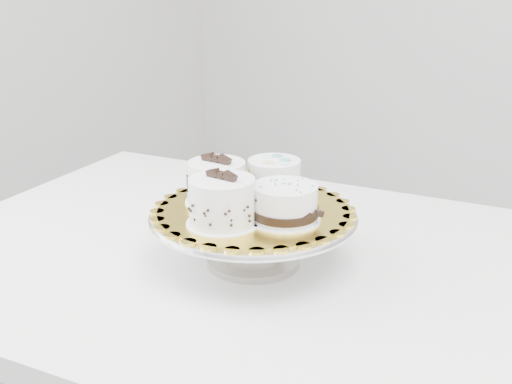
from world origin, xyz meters
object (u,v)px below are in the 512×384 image
Objects in this scene: cake_stand at (253,228)px; cake_dots at (274,178)px; cake_board at (253,211)px; cake_swirl at (222,203)px; table at (272,291)px; cake_ribbon at (285,204)px; cake_banded at (217,184)px.

cake_dots is at bearing 96.56° from cake_stand.
cake_dots is (-0.01, 0.07, 0.04)m from cake_board.
cake_stand is 3.03× the size of cake_swirl.
table is 0.21m from cake_ribbon.
table is 12.39× the size of cake_swirl.
cake_dots is at bearing 91.37° from cake_swirl.
cake_stand is at bearing 14.04° from cake_board.
cake_stand is 1.09× the size of cake_board.
table is at bearing 159.17° from cake_ribbon.
cake_swirl reaches higher than cake_banded.
table is 12.99× the size of cake_banded.
cake_swirl is 0.16m from cake_dots.
cake_banded reaches higher than cake_stand.
cake_swirl is 0.88× the size of cake_ribbon.
cake_stand is 2.67× the size of cake_ribbon.
table is 0.24m from cake_swirl.
cake_banded is at bearing -147.55° from cake_dots.
cake_swirl reaches higher than cake_board.
cake_banded is 0.94× the size of cake_dots.
cake_banded is 0.84× the size of cake_ribbon.
cake_swirl is 0.98× the size of cake_dots.
cake_stand is 3.18× the size of cake_banded.
cake_ribbon is (0.08, -0.08, -0.01)m from cake_dots.
cake_ribbon is at bearing 43.26° from cake_swirl.
cake_ribbon is at bearing -65.79° from cake_dots.
cake_ribbon is (0.14, 0.00, -0.01)m from cake_banded.
cake_board is 0.08m from cake_ribbon.
cake_board is at bearing -103.35° from cake_dots.
table is 12.18× the size of cake_dots.
cake_ribbon reaches higher than table.
cake_board is at bearing -120.53° from table.
table is at bearing 25.53° from cake_banded.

